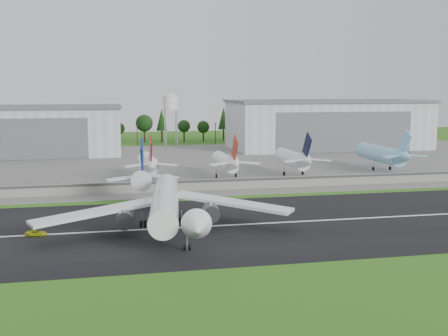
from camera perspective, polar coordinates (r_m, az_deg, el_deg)
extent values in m
plane|color=#2A6B19|center=(122.70, 7.13, -6.64)|extent=(600.00, 600.00, 0.00)
cube|color=black|center=(131.88, 5.71, -5.56)|extent=(320.00, 60.00, 0.10)
cube|color=white|center=(131.87, 5.71, -5.53)|extent=(220.00, 1.00, 0.02)
cube|color=slate|center=(237.37, -2.37, 0.56)|extent=(320.00, 150.00, 0.10)
cube|color=gray|center=(174.07, 1.22, -1.62)|extent=(240.00, 0.50, 3.50)
cube|color=#38383A|center=(173.58, 1.24, -1.23)|extent=(240.00, 0.12, 0.70)
cube|color=silver|center=(280.73, -20.34, 3.47)|extent=(95.00, 42.00, 22.00)
cube|color=#595B60|center=(280.15, -20.46, 5.83)|extent=(97.00, 44.00, 1.20)
cube|color=#595B60|center=(260.03, -20.99, 2.72)|extent=(66.50, 0.30, 18.04)
cube|color=silver|center=(300.28, 10.43, 4.29)|extent=(100.00, 45.00, 24.00)
cube|color=#595B60|center=(299.75, 10.49, 6.70)|extent=(102.00, 47.00, 1.20)
cube|color=#595B60|center=(279.66, 12.18, 3.58)|extent=(70.00, 0.30, 19.68)
cylinder|color=#99999E|center=(296.44, -5.92, 3.95)|extent=(0.50, 0.50, 20.00)
cylinder|color=#99999E|center=(303.08, -4.91, 4.05)|extent=(0.50, 0.50, 20.00)
cylinder|color=silver|center=(299.11, -5.45, 6.58)|extent=(8.00, 8.00, 7.00)
cone|color=silver|center=(299.03, -5.46, 7.48)|extent=(8.40, 8.40, 2.40)
cylinder|color=white|center=(125.17, -5.99, -3.41)|extent=(11.20, 44.38, 5.80)
cone|color=white|center=(101.56, -2.76, -6.08)|extent=(6.50, 6.67, 5.80)
cone|color=white|center=(150.49, -8.30, -1.05)|extent=(6.58, 9.61, 5.51)
cube|color=navy|center=(149.27, -8.30, 0.93)|extent=(1.68, 9.53, 11.13)
cube|color=white|center=(127.62, 0.81, -3.52)|extent=(26.05, 20.59, 2.65)
cylinder|color=#333338|center=(124.83, -1.34, -4.53)|extent=(4.45, 5.93, 3.80)
cube|color=white|center=(150.94, -6.40, -0.84)|extent=(9.51, 6.72, 0.98)
cube|color=white|center=(120.96, -12.72, -4.36)|extent=(28.10, 15.12, 2.65)
cylinder|color=#333338|center=(120.56, -10.01, -5.11)|extent=(4.45, 5.93, 3.80)
cube|color=white|center=(149.11, -10.15, -1.02)|extent=(9.45, 4.84, 0.98)
cube|color=#99999E|center=(122.35, -5.53, -5.84)|extent=(13.63, 31.01, 3.20)
cylinder|color=black|center=(128.29, -8.23, -5.62)|extent=(0.58, 1.54, 1.50)
imported|color=#C6CD18|center=(125.99, -18.54, -6.28)|extent=(4.72, 2.90, 1.22)
cylinder|color=white|center=(194.19, -7.78, 0.51)|extent=(5.52, 24.00, 5.52)
cone|color=white|center=(178.74, -7.41, 0.19)|extent=(5.24, 7.00, 5.24)
cube|color=maroon|center=(178.65, -7.45, 1.74)|extent=(0.45, 8.59, 10.02)
cylinder|color=#99999E|center=(192.60, -8.75, -0.85)|extent=(0.32, 0.32, 3.00)
cylinder|color=#99999E|center=(193.11, -6.68, -0.79)|extent=(0.32, 0.32, 3.00)
cylinder|color=black|center=(192.71, -8.74, -1.06)|extent=(0.40, 1.40, 1.40)
cylinder|color=white|center=(198.04, 0.09, 0.66)|extent=(5.05, 24.00, 5.05)
cone|color=white|center=(182.91, 1.11, 0.36)|extent=(4.80, 7.00, 4.80)
cube|color=#A1210C|center=(182.82, 1.08, 1.88)|extent=(0.45, 8.59, 10.02)
cylinder|color=#99999E|center=(195.96, -0.78, -0.60)|extent=(0.32, 0.32, 3.00)
cylinder|color=#99999E|center=(197.43, 1.21, -0.54)|extent=(0.32, 0.32, 3.00)
cylinder|color=black|center=(196.07, -0.78, -0.81)|extent=(0.40, 1.40, 1.40)
cylinder|color=white|center=(204.60, 6.90, 0.94)|extent=(5.71, 24.00, 5.71)
cone|color=white|center=(189.99, 8.42, 0.67)|extent=(5.43, 7.00, 5.43)
cube|color=black|center=(189.91, 8.39, 2.12)|extent=(0.45, 8.59, 10.02)
cylinder|color=#99999E|center=(202.20, 6.13, -0.38)|extent=(0.32, 0.32, 3.00)
cylinder|color=#99999E|center=(204.47, 7.99, -0.32)|extent=(0.32, 0.32, 3.00)
cylinder|color=black|center=(202.30, 6.12, -0.58)|extent=(0.40, 1.40, 1.40)
cylinder|color=#84C4E4|center=(223.79, 15.54, 1.39)|extent=(6.32, 30.00, 6.32)
cone|color=#84C4E4|center=(207.57, 17.90, 1.07)|extent=(6.00, 7.00, 6.00)
cube|color=#7ACFFA|center=(207.50, 17.89, 2.40)|extent=(0.45, 8.59, 10.02)
cylinder|color=#99999E|center=(221.00, 14.93, 0.11)|extent=(0.32, 0.32, 3.00)
cylinder|color=#99999E|center=(224.24, 16.53, 0.16)|extent=(0.32, 0.32, 3.00)
cylinder|color=black|center=(221.09, 14.92, -0.07)|extent=(0.40, 1.40, 1.40)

